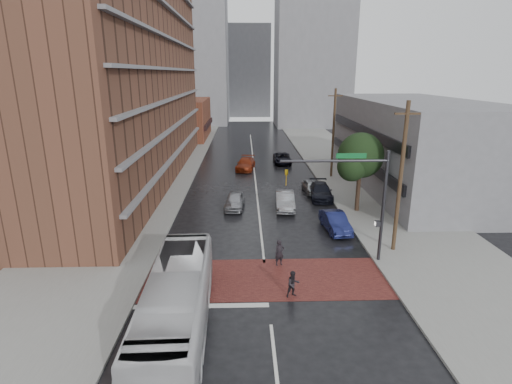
{
  "coord_description": "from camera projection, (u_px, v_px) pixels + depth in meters",
  "views": [
    {
      "loc": [
        -1.21,
        -20.46,
        11.58
      ],
      "look_at": [
        -0.41,
        6.58,
        3.5
      ],
      "focal_mm": 28.0,
      "sensor_mm": 36.0,
      "label": 1
    }
  ],
  "objects": [
    {
      "name": "ground",
      "position": [
        266.0,
        283.0,
        22.95
      ],
      "size": [
        160.0,
        160.0,
        0.0
      ],
      "primitive_type": "plane",
      "color": "black",
      "rests_on": "ground"
    },
    {
      "name": "crosswalk",
      "position": [
        266.0,
        278.0,
        23.42
      ],
      "size": [
        14.0,
        5.0,
        0.02
      ],
      "primitive_type": "cube",
      "color": "maroon",
      "rests_on": "ground"
    },
    {
      "name": "sidewalk_west",
      "position": [
        156.0,
        176.0,
        46.54
      ],
      "size": [
        9.0,
        90.0,
        0.15
      ],
      "primitive_type": "cube",
      "color": "gray",
      "rests_on": "ground"
    },
    {
      "name": "sidewalk_east",
      "position": [
        352.0,
        174.0,
        47.2
      ],
      "size": [
        9.0,
        90.0,
        0.15
      ],
      "primitive_type": "cube",
      "color": "gray",
      "rests_on": "ground"
    },
    {
      "name": "apartment_block",
      "position": [
        121.0,
        49.0,
        41.53
      ],
      "size": [
        10.0,
        44.0,
        28.0
      ],
      "primitive_type": "cube",
      "color": "brown",
      "rests_on": "ground"
    },
    {
      "name": "storefront_west",
      "position": [
        185.0,
        119.0,
        73.32
      ],
      "size": [
        8.0,
        16.0,
        7.0
      ],
      "primitive_type": "cube",
      "color": "brown",
      "rests_on": "ground"
    },
    {
      "name": "building_east",
      "position": [
        415.0,
        144.0,
        41.28
      ],
      "size": [
        11.0,
        26.0,
        9.0
      ],
      "primitive_type": "cube",
      "color": "gray",
      "rests_on": "ground"
    },
    {
      "name": "distant_tower_west",
      "position": [
        188.0,
        53.0,
        92.67
      ],
      "size": [
        18.0,
        16.0,
        32.0
      ],
      "primitive_type": "cube",
      "color": "gray",
      "rests_on": "ground"
    },
    {
      "name": "distant_tower_east",
      "position": [
        313.0,
        42.0,
        87.15
      ],
      "size": [
        16.0,
        14.0,
        36.0
      ],
      "primitive_type": "cube",
      "color": "gray",
      "rests_on": "ground"
    },
    {
      "name": "distant_tower_center",
      "position": [
        248.0,
        71.0,
        110.5
      ],
      "size": [
        12.0,
        10.0,
        24.0
      ],
      "primitive_type": "cube",
      "color": "gray",
      "rests_on": "ground"
    },
    {
      "name": "street_tree",
      "position": [
        361.0,
        158.0,
        33.36
      ],
      "size": [
        4.2,
        4.1,
        6.9
      ],
      "color": "#332319",
      "rests_on": "ground"
    },
    {
      "name": "signal_mast",
      "position": [
        361.0,
        191.0,
        24.15
      ],
      "size": [
        6.5,
        0.3,
        7.2
      ],
      "color": "#2D2D33",
      "rests_on": "ground"
    },
    {
      "name": "utility_pole_near",
      "position": [
        401.0,
        178.0,
        25.56
      ],
      "size": [
        1.6,
        0.26,
        10.0
      ],
      "color": "#473321",
      "rests_on": "ground"
    },
    {
      "name": "utility_pole_far",
      "position": [
        333.0,
        133.0,
        44.71
      ],
      "size": [
        1.6,
        0.26,
        10.0
      ],
      "color": "#473321",
      "rests_on": "ground"
    },
    {
      "name": "transit_bus",
      "position": [
        177.0,
        305.0,
        17.93
      ],
      "size": [
        2.9,
        11.21,
        3.1
      ],
      "primitive_type": "imported",
      "rotation": [
        0.0,
        0.0,
        0.03
      ],
      "color": "silver",
      "rests_on": "ground"
    },
    {
      "name": "pedestrian_a",
      "position": [
        279.0,
        253.0,
        24.83
      ],
      "size": [
        0.71,
        0.58,
        1.68
      ],
      "primitive_type": "imported",
      "rotation": [
        0.0,
        0.0,
        0.33
      ],
      "color": "black",
      "rests_on": "ground"
    },
    {
      "name": "pedestrian_b",
      "position": [
        293.0,
        284.0,
        21.33
      ],
      "size": [
        0.87,
        0.76,
        1.5
      ],
      "primitive_type": "imported",
      "rotation": [
        0.0,
        0.0,
        0.31
      ],
      "color": "black",
      "rests_on": "ground"
    },
    {
      "name": "car_travel_a",
      "position": [
        235.0,
        201.0,
        35.44
      ],
      "size": [
        1.97,
        4.16,
        1.38
      ],
      "primitive_type": "imported",
      "rotation": [
        0.0,
        0.0,
        -0.09
      ],
      "color": "#9E9FA5",
      "rests_on": "ground"
    },
    {
      "name": "car_travel_b",
      "position": [
        285.0,
        201.0,
        35.31
      ],
      "size": [
        1.82,
        4.64,
        1.51
      ],
      "primitive_type": "imported",
      "rotation": [
        0.0,
        0.0,
        -0.05
      ],
      "color": "#96979D",
      "rests_on": "ground"
    },
    {
      "name": "car_travel_c",
      "position": [
        246.0,
        164.0,
        49.7
      ],
      "size": [
        2.75,
        5.23,
        1.45
      ],
      "primitive_type": "imported",
      "rotation": [
        0.0,
        0.0,
        -0.15
      ],
      "color": "maroon",
      "rests_on": "ground"
    },
    {
      "name": "suv_travel",
      "position": [
        282.0,
        158.0,
        53.15
      ],
      "size": [
        2.32,
        4.93,
        1.36
      ],
      "primitive_type": "imported",
      "rotation": [
        0.0,
        0.0,
        -0.01
      ],
      "color": "black",
      "rests_on": "ground"
    },
    {
      "name": "car_parked_near",
      "position": [
        335.0,
        222.0,
        30.37
      ],
      "size": [
        1.86,
        4.38,
        1.41
      ],
      "primitive_type": "imported",
      "rotation": [
        0.0,
        0.0,
        0.09
      ],
      "color": "#151B4C",
      "rests_on": "ground"
    },
    {
      "name": "car_parked_mid",
      "position": [
        321.0,
        191.0,
        38.24
      ],
      "size": [
        2.3,
        5.05,
        1.43
      ],
      "primitive_type": "imported",
      "rotation": [
        0.0,
        0.0,
        -0.06
      ],
      "color": "black",
      "rests_on": "ground"
    },
    {
      "name": "car_parked_far",
      "position": [
        311.0,
        187.0,
        40.1
      ],
      "size": [
        1.76,
        3.76,
        1.25
      ],
      "primitive_type": "imported",
      "rotation": [
        0.0,
        0.0,
        0.08
      ],
      "color": "#9A9EA1",
      "rests_on": "ground"
    }
  ]
}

